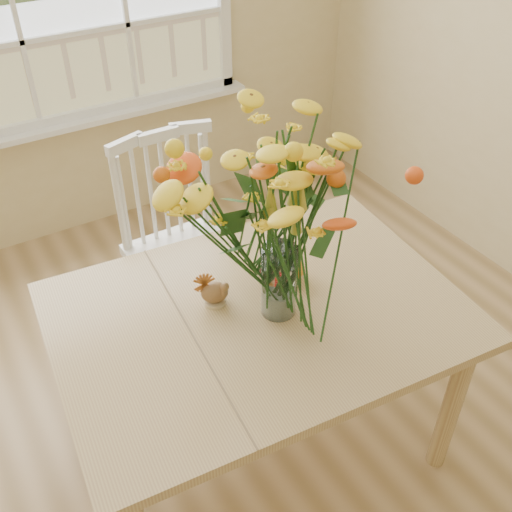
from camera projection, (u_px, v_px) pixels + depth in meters
dining_table at (259, 329)px, 2.09m from camera, size 1.45×1.09×0.73m
windsor_chair at (178, 234)px, 2.67m from camera, size 0.47×0.44×1.00m
flower_vase at (281, 214)px, 1.79m from camera, size 0.55×0.55×0.65m
pumpkin at (291, 270)px, 2.14m from camera, size 0.10×0.10×0.08m
turkey_figurine at (215, 292)px, 2.03m from camera, size 0.11×0.10×0.12m
dark_gourd at (269, 272)px, 2.14m from camera, size 0.13×0.08×0.06m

